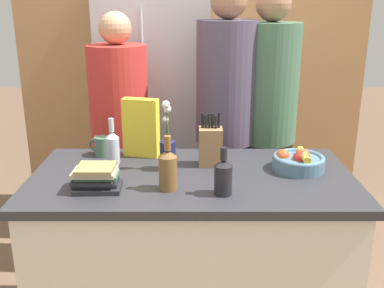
{
  "coord_description": "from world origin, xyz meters",
  "views": [
    {
      "loc": [
        -0.0,
        -1.95,
        1.68
      ],
      "look_at": [
        0.0,
        0.1,
        1.02
      ],
      "focal_mm": 42.0,
      "sensor_mm": 36.0,
      "label": 1
    }
  ],
  "objects_px": {
    "person_in_blue": "(226,118)",
    "bottle_wine": "(113,149)",
    "cereal_box": "(141,128)",
    "person_at_sink": "(120,132)",
    "refrigerator": "(156,99)",
    "person_in_red_tee": "(267,117)",
    "fruit_bowl": "(298,161)",
    "knife_block": "(210,146)",
    "bottle_oil": "(168,169)",
    "book_stack": "(96,178)",
    "flower_vase": "(168,148)",
    "bottle_vinegar": "(223,176)",
    "coffee_mug": "(102,146)"
  },
  "relations": [
    {
      "from": "knife_block",
      "to": "bottle_wine",
      "type": "xyz_separation_m",
      "value": [
        -0.47,
        -0.05,
        -0.0
      ]
    },
    {
      "from": "flower_vase",
      "to": "person_at_sink",
      "type": "distance_m",
      "value": 0.71
    },
    {
      "from": "fruit_bowl",
      "to": "book_stack",
      "type": "height_order",
      "value": "book_stack"
    },
    {
      "from": "knife_block",
      "to": "bottle_wine",
      "type": "relative_size",
      "value": 1.06
    },
    {
      "from": "person_in_blue",
      "to": "refrigerator",
      "type": "bearing_deg",
      "value": 137.65
    },
    {
      "from": "refrigerator",
      "to": "person_in_blue",
      "type": "bearing_deg",
      "value": -51.79
    },
    {
      "from": "person_in_blue",
      "to": "bottle_wine",
      "type": "bearing_deg",
      "value": -125.66
    },
    {
      "from": "flower_vase",
      "to": "fruit_bowl",
      "type": "bearing_deg",
      "value": -0.67
    },
    {
      "from": "bottle_wine",
      "to": "person_in_blue",
      "type": "height_order",
      "value": "person_in_blue"
    },
    {
      "from": "fruit_bowl",
      "to": "flower_vase",
      "type": "distance_m",
      "value": 0.63
    },
    {
      "from": "knife_block",
      "to": "flower_vase",
      "type": "bearing_deg",
      "value": -163.12
    },
    {
      "from": "knife_block",
      "to": "bottle_vinegar",
      "type": "height_order",
      "value": "knife_block"
    },
    {
      "from": "person_in_red_tee",
      "to": "coffee_mug",
      "type": "bearing_deg",
      "value": -165.48
    },
    {
      "from": "bottle_wine",
      "to": "person_in_red_tee",
      "type": "distance_m",
      "value": 1.05
    },
    {
      "from": "cereal_box",
      "to": "coffee_mug",
      "type": "distance_m",
      "value": 0.23
    },
    {
      "from": "bottle_vinegar",
      "to": "bottle_wine",
      "type": "relative_size",
      "value": 0.83
    },
    {
      "from": "book_stack",
      "to": "person_at_sink",
      "type": "xyz_separation_m",
      "value": [
        -0.03,
        0.87,
        -0.05
      ]
    },
    {
      "from": "bottle_wine",
      "to": "person_at_sink",
      "type": "xyz_separation_m",
      "value": [
        -0.06,
        0.61,
        -0.09
      ]
    },
    {
      "from": "cereal_box",
      "to": "flower_vase",
      "type": "bearing_deg",
      "value": -53.8
    },
    {
      "from": "bottle_oil",
      "to": "bottle_wine",
      "type": "height_order",
      "value": "bottle_wine"
    },
    {
      "from": "refrigerator",
      "to": "bottle_oil",
      "type": "distance_m",
      "value": 1.44
    },
    {
      "from": "cereal_box",
      "to": "bottle_wine",
      "type": "bearing_deg",
      "value": -122.85
    },
    {
      "from": "knife_block",
      "to": "flower_vase",
      "type": "relative_size",
      "value": 0.78
    },
    {
      "from": "refrigerator",
      "to": "book_stack",
      "type": "xyz_separation_m",
      "value": [
        -0.15,
        -1.43,
        -0.04
      ]
    },
    {
      "from": "bottle_oil",
      "to": "bottle_vinegar",
      "type": "xyz_separation_m",
      "value": [
        0.23,
        -0.05,
        -0.01
      ]
    },
    {
      "from": "person_in_red_tee",
      "to": "bottle_wine",
      "type": "bearing_deg",
      "value": -154.19
    },
    {
      "from": "cereal_box",
      "to": "bottle_wine",
      "type": "distance_m",
      "value": 0.22
    },
    {
      "from": "person_in_blue",
      "to": "person_in_red_tee",
      "type": "distance_m",
      "value": 0.26
    },
    {
      "from": "bottle_wine",
      "to": "bottle_vinegar",
      "type": "bearing_deg",
      "value": -31.04
    },
    {
      "from": "knife_block",
      "to": "bottle_oil",
      "type": "relative_size",
      "value": 1.11
    },
    {
      "from": "fruit_bowl",
      "to": "person_in_blue",
      "type": "distance_m",
      "value": 0.68
    },
    {
      "from": "cereal_box",
      "to": "person_at_sink",
      "type": "distance_m",
      "value": 0.48
    },
    {
      "from": "book_stack",
      "to": "bottle_wine",
      "type": "relative_size",
      "value": 0.83
    },
    {
      "from": "bottle_oil",
      "to": "bottle_wine",
      "type": "relative_size",
      "value": 0.96
    },
    {
      "from": "cereal_box",
      "to": "bottle_vinegar",
      "type": "relative_size",
      "value": 1.47
    },
    {
      "from": "book_stack",
      "to": "person_in_red_tee",
      "type": "height_order",
      "value": "person_in_red_tee"
    },
    {
      "from": "fruit_bowl",
      "to": "bottle_vinegar",
      "type": "bearing_deg",
      "value": -143.17
    },
    {
      "from": "refrigerator",
      "to": "fruit_bowl",
      "type": "xyz_separation_m",
      "value": [
        0.77,
        -1.2,
        -0.04
      ]
    },
    {
      "from": "fruit_bowl",
      "to": "coffee_mug",
      "type": "height_order",
      "value": "fruit_bowl"
    },
    {
      "from": "refrigerator",
      "to": "bottle_vinegar",
      "type": "xyz_separation_m",
      "value": [
        0.39,
        -1.48,
        -0.01
      ]
    },
    {
      "from": "coffee_mug",
      "to": "bottle_oil",
      "type": "xyz_separation_m",
      "value": [
        0.37,
        -0.44,
        0.04
      ]
    },
    {
      "from": "knife_block",
      "to": "flower_vase",
      "type": "height_order",
      "value": "flower_vase"
    },
    {
      "from": "bottle_vinegar",
      "to": "person_in_blue",
      "type": "bearing_deg",
      "value": 85.23
    },
    {
      "from": "flower_vase",
      "to": "person_at_sink",
      "type": "relative_size",
      "value": 0.21
    },
    {
      "from": "bottle_vinegar",
      "to": "person_in_red_tee",
      "type": "distance_m",
      "value": 0.99
    },
    {
      "from": "book_stack",
      "to": "bottle_wine",
      "type": "xyz_separation_m",
      "value": [
        0.03,
        0.26,
        0.05
      ]
    },
    {
      "from": "bottle_oil",
      "to": "person_in_red_tee",
      "type": "relative_size",
      "value": 0.14
    },
    {
      "from": "refrigerator",
      "to": "person_in_red_tee",
      "type": "height_order",
      "value": "refrigerator"
    },
    {
      "from": "fruit_bowl",
      "to": "bottle_wine",
      "type": "xyz_separation_m",
      "value": [
        -0.89,
        0.02,
        0.05
      ]
    },
    {
      "from": "refrigerator",
      "to": "bottle_wine",
      "type": "height_order",
      "value": "refrigerator"
    }
  ]
}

